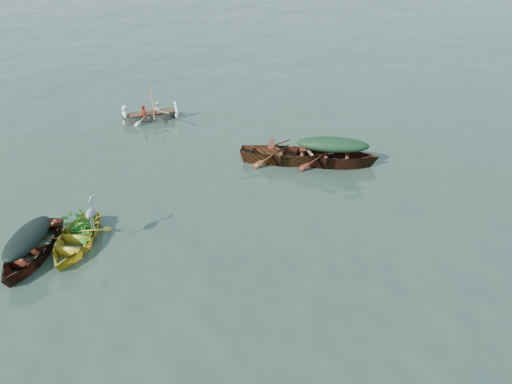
% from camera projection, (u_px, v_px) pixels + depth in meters
% --- Properties ---
extents(ground, '(140.00, 140.00, 0.00)m').
position_uv_depth(ground, '(206.00, 255.00, 13.24)').
color(ground, '#304438').
rests_on(ground, ground).
extents(yellow_dinghy, '(1.72, 3.38, 0.89)m').
position_uv_depth(yellow_dinghy, '(76.00, 247.00, 13.58)').
color(yellow_dinghy, yellow).
rests_on(yellow_dinghy, ground).
extents(dark_covered_boat, '(1.69, 3.88, 0.95)m').
position_uv_depth(dark_covered_boat, '(33.00, 258.00, 13.12)').
color(dark_covered_boat, '#472110').
rests_on(dark_covered_boat, ground).
extents(green_tarp_boat, '(4.72, 1.57, 1.11)m').
position_uv_depth(green_tarp_boat, '(331.00, 165.00, 18.09)').
color(green_tarp_boat, '#552213').
rests_on(green_tarp_boat, ground).
extents(open_wooden_boat, '(4.77, 1.57, 1.13)m').
position_uv_depth(open_wooden_boat, '(287.00, 163.00, 18.28)').
color(open_wooden_boat, brown).
rests_on(open_wooden_boat, ground).
extents(rowed_boat, '(3.57, 2.75, 0.80)m').
position_uv_depth(rowed_boat, '(152.00, 121.00, 22.08)').
color(rowed_boat, beige).
rests_on(rowed_boat, ground).
extents(dark_tarp_cover, '(0.93, 2.14, 0.40)m').
position_uv_depth(dark_tarp_cover, '(27.00, 237.00, 12.80)').
color(dark_tarp_cover, black).
rests_on(dark_tarp_cover, dark_covered_boat).
extents(green_tarp_cover, '(2.59, 0.87, 0.52)m').
position_uv_depth(green_tarp_cover, '(333.00, 144.00, 17.70)').
color(green_tarp_cover, '#143217').
rests_on(green_tarp_cover, green_tarp_boat).
extents(thwart_benches, '(2.39, 0.93, 0.04)m').
position_uv_depth(thwart_benches, '(287.00, 148.00, 18.00)').
color(thwart_benches, '#541C13').
rests_on(thwart_benches, open_wooden_boat).
extents(heron, '(0.32, 0.42, 0.92)m').
position_uv_depth(heron, '(92.00, 218.00, 13.16)').
color(heron, '#95969D').
rests_on(heron, yellow_dinghy).
extents(dinghy_weeds, '(0.78, 0.96, 0.60)m').
position_uv_depth(dinghy_weeds, '(80.00, 213.00, 13.70)').
color(dinghy_weeds, '#31711D').
rests_on(dinghy_weeds, yellow_dinghy).
extents(rowers, '(2.61, 2.11, 0.76)m').
position_uv_depth(rowers, '(150.00, 104.00, 21.70)').
color(rowers, white).
rests_on(rowers, rowed_boat).
extents(oars, '(1.87, 2.53, 0.06)m').
position_uv_depth(oars, '(151.00, 111.00, 21.87)').
color(oars, brown).
rests_on(oars, rowed_boat).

